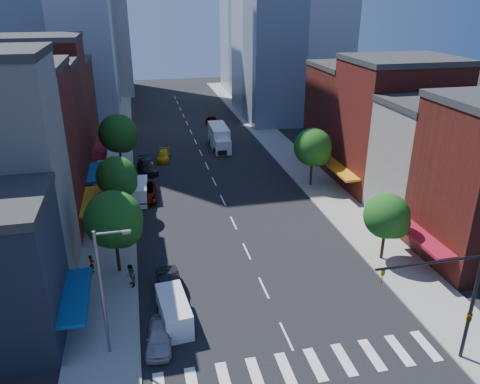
# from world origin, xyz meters

# --- Properties ---
(ground) EXTENTS (220.00, 220.00, 0.00)m
(ground) POSITION_xyz_m (0.00, 0.00, 0.00)
(ground) COLOR black
(ground) RESTS_ON ground
(sidewalk_left) EXTENTS (5.00, 120.00, 0.15)m
(sidewalk_left) POSITION_xyz_m (-12.50, 40.00, 0.07)
(sidewalk_left) COLOR gray
(sidewalk_left) RESTS_ON ground
(sidewalk_right) EXTENTS (5.00, 120.00, 0.15)m
(sidewalk_right) POSITION_xyz_m (12.50, 40.00, 0.07)
(sidewalk_right) COLOR gray
(sidewalk_right) RESTS_ON ground
(crosswalk) EXTENTS (19.00, 3.00, 0.01)m
(crosswalk) POSITION_xyz_m (0.00, -3.00, 0.01)
(crosswalk) COLOR silver
(crosswalk) RESTS_ON ground
(bldg_left_2) EXTENTS (12.00, 9.00, 16.00)m
(bldg_left_2) POSITION_xyz_m (-21.00, 20.50, 8.00)
(bldg_left_2) COLOR maroon
(bldg_left_2) RESTS_ON ground
(bldg_left_3) EXTENTS (12.00, 8.00, 15.00)m
(bldg_left_3) POSITION_xyz_m (-21.00, 29.00, 7.50)
(bldg_left_3) COLOR #4F1A13
(bldg_left_3) RESTS_ON ground
(bldg_left_4) EXTENTS (12.00, 9.00, 17.00)m
(bldg_left_4) POSITION_xyz_m (-21.00, 37.50, 8.50)
(bldg_left_4) COLOR maroon
(bldg_left_4) RESTS_ON ground
(bldg_left_5) EXTENTS (12.00, 10.00, 13.00)m
(bldg_left_5) POSITION_xyz_m (-21.00, 47.00, 6.50)
(bldg_left_5) COLOR #4F1A13
(bldg_left_5) RESTS_ON ground
(bldg_right_1) EXTENTS (12.00, 8.00, 12.00)m
(bldg_right_1) POSITION_xyz_m (21.00, 15.00, 6.00)
(bldg_right_1) COLOR #B7B1A9
(bldg_right_1) RESTS_ON ground
(bldg_right_2) EXTENTS (12.00, 10.00, 15.00)m
(bldg_right_2) POSITION_xyz_m (21.00, 24.00, 7.50)
(bldg_right_2) COLOR maroon
(bldg_right_2) RESTS_ON ground
(bldg_right_3) EXTENTS (12.00, 10.00, 13.00)m
(bldg_right_3) POSITION_xyz_m (21.00, 34.00, 6.50)
(bldg_right_3) COLOR #4F1A13
(bldg_right_3) RESTS_ON ground
(traffic_signal) EXTENTS (7.24, 2.24, 8.00)m
(traffic_signal) POSITION_xyz_m (9.94, -4.50, 4.16)
(traffic_signal) COLOR black
(traffic_signal) RESTS_ON sidewalk_right
(streetlight) EXTENTS (2.25, 0.25, 9.00)m
(streetlight) POSITION_xyz_m (-11.81, 1.00, 5.28)
(streetlight) COLOR slate
(streetlight) RESTS_ON sidewalk_left
(tree_left_near) EXTENTS (4.80, 4.80, 7.30)m
(tree_left_near) POSITION_xyz_m (-11.35, 10.92, 4.87)
(tree_left_near) COLOR black
(tree_left_near) RESTS_ON sidewalk_left
(tree_left_mid) EXTENTS (4.20, 4.20, 6.65)m
(tree_left_mid) POSITION_xyz_m (-11.35, 21.92, 4.53)
(tree_left_mid) COLOR black
(tree_left_mid) RESTS_ON sidewalk_left
(tree_left_far) EXTENTS (5.00, 5.00, 7.75)m
(tree_left_far) POSITION_xyz_m (-11.35, 35.92, 5.20)
(tree_left_far) COLOR black
(tree_left_far) RESTS_ON sidewalk_left
(tree_right_near) EXTENTS (4.00, 4.00, 6.20)m
(tree_right_near) POSITION_xyz_m (11.65, 7.92, 4.19)
(tree_right_near) COLOR black
(tree_right_near) RESTS_ON sidewalk_right
(tree_right_far) EXTENTS (4.60, 4.60, 7.20)m
(tree_right_far) POSITION_xyz_m (11.65, 25.92, 4.86)
(tree_right_far) COLOR black
(tree_right_far) RESTS_ON sidewalk_right
(parked_car_front) EXTENTS (2.27, 4.43, 1.44)m
(parked_car_front) POSITION_xyz_m (-8.67, 1.06, 0.72)
(parked_car_front) COLOR #A2A2A6
(parked_car_front) RESTS_ON ground
(parked_car_second) EXTENTS (1.98, 4.84, 1.56)m
(parked_car_second) POSITION_xyz_m (-7.50, 6.99, 0.78)
(parked_car_second) COLOR black
(parked_car_second) RESTS_ON ground
(parked_car_third) EXTENTS (2.84, 5.93, 1.63)m
(parked_car_third) POSITION_xyz_m (-8.85, 26.39, 0.82)
(parked_car_third) COLOR #999999
(parked_car_third) RESTS_ON ground
(parked_car_rear) EXTENTS (2.90, 5.67, 1.58)m
(parked_car_rear) POSITION_xyz_m (-8.14, 35.47, 0.79)
(parked_car_rear) COLOR black
(parked_car_rear) RESTS_ON ground
(cargo_van_near) EXTENTS (2.38, 4.95, 2.04)m
(cargo_van_near) POSITION_xyz_m (-7.49, 3.08, 1.01)
(cargo_van_near) COLOR silver
(cargo_van_near) RESTS_ON ground
(cargo_van_far) EXTENTS (2.38, 5.26, 2.19)m
(cargo_van_far) POSITION_xyz_m (-9.51, 26.01, 1.08)
(cargo_van_far) COLOR white
(cargo_van_far) RESTS_ON ground
(taxi) EXTENTS (2.37, 4.59, 1.27)m
(taxi) POSITION_xyz_m (-5.67, 39.94, 0.64)
(taxi) COLOR #DCA60B
(taxi) RESTS_ON ground
(traffic_car_oncoming) EXTENTS (1.49, 3.98, 1.30)m
(traffic_car_oncoming) POSITION_xyz_m (2.81, 41.38, 0.65)
(traffic_car_oncoming) COLOR black
(traffic_car_oncoming) RESTS_ON ground
(traffic_car_far) EXTENTS (2.14, 4.89, 1.64)m
(traffic_car_far) POSITION_xyz_m (4.34, 57.69, 0.82)
(traffic_car_far) COLOR #999999
(traffic_car_far) RESTS_ON ground
(box_truck) EXTENTS (2.74, 8.38, 3.35)m
(box_truck) POSITION_xyz_m (3.21, 43.94, 1.59)
(box_truck) COLOR white
(box_truck) RESTS_ON ground
(pedestrian_near) EXTENTS (0.48, 0.66, 1.69)m
(pedestrian_near) POSITION_xyz_m (-13.70, 11.13, 1.00)
(pedestrian_near) COLOR #999999
(pedestrian_near) RESTS_ON sidewalk_left
(pedestrian_far) EXTENTS (0.88, 1.06, 1.96)m
(pedestrian_far) POSITION_xyz_m (-10.50, 8.37, 1.13)
(pedestrian_far) COLOR #999999
(pedestrian_far) RESTS_ON sidewalk_left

